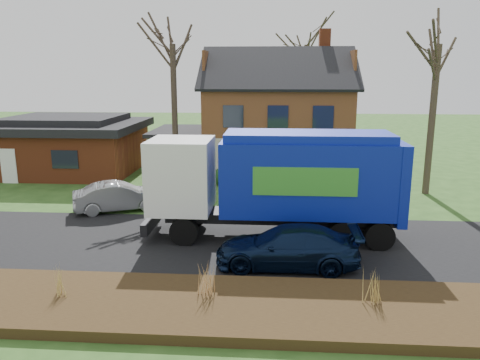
{
  "coord_description": "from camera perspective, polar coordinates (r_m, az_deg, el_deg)",
  "views": [
    {
      "loc": [
        1.76,
        -17.09,
        6.51
      ],
      "look_at": [
        0.35,
        2.5,
        1.98
      ],
      "focal_mm": 35.0,
      "sensor_mm": 36.0,
      "label": 1
    }
  ],
  "objects": [
    {
      "name": "grass_clump_mid",
      "position": [
        13.58,
        -4.28,
        -11.92
      ],
      "size": [
        0.35,
        0.29,
        0.99
      ],
      "color": "tan",
      "rests_on": "mulch_verge"
    },
    {
      "name": "silver_sedan",
      "position": [
        23.18,
        -14.55,
        -1.97
      ],
      "size": [
        4.45,
        3.04,
        1.39
      ],
      "primitive_type": "imported",
      "rotation": [
        0.0,
        0.0,
        1.98
      ],
      "color": "#95989C",
      "rests_on": "ground"
    },
    {
      "name": "ground",
      "position": [
        18.37,
        -1.67,
        -7.77
      ],
      "size": [
        120.0,
        120.0,
        0.0
      ],
      "primitive_type": "plane",
      "color": "#264918",
      "rests_on": "ground"
    },
    {
      "name": "grass_clump_west",
      "position": [
        14.5,
        -21.04,
        -11.36
      ],
      "size": [
        0.34,
        0.28,
        0.89
      ],
      "color": "tan",
      "rests_on": "mulch_verge"
    },
    {
      "name": "mulch_verge",
      "position": [
        13.51,
        -3.99,
        -15.13
      ],
      "size": [
        80.0,
        3.5,
        0.3
      ],
      "primitive_type": "cube",
      "color": "black",
      "rests_on": "ground"
    },
    {
      "name": "road",
      "position": [
        18.36,
        -1.67,
        -7.74
      ],
      "size": [
        80.0,
        7.0,
        0.02
      ],
      "primitive_type": "cube",
      "color": "black",
      "rests_on": "ground"
    },
    {
      "name": "tree_front_west",
      "position": [
        27.12,
        -8.32,
        18.56
      ],
      "size": [
        3.76,
        3.76,
        11.17
      ],
      "color": "#382C22",
      "rests_on": "ground"
    },
    {
      "name": "tree_front_east",
      "position": [
        27.1,
        23.34,
        17.71
      ],
      "size": [
        4.08,
        4.08,
        11.34
      ],
      "color": "#433628",
      "rests_on": "ground"
    },
    {
      "name": "navy_wagon",
      "position": [
        16.17,
        5.8,
        -8.11
      ],
      "size": [
        4.9,
        2.03,
        1.42
      ],
      "primitive_type": "imported",
      "rotation": [
        0.0,
        0.0,
        -1.58
      ],
      "color": "#0B1732",
      "rests_on": "ground"
    },
    {
      "name": "ranch_house",
      "position": [
        33.41,
        -20.31,
        4.1
      ],
      "size": [
        9.8,
        8.2,
        3.7
      ],
      "color": "#943F20",
      "rests_on": "ground"
    },
    {
      "name": "grass_clump_east",
      "position": [
        13.71,
        15.85,
        -12.29
      ],
      "size": [
        0.38,
        0.31,
        0.94
      ],
      "color": "#AC8E4B",
      "rests_on": "mulch_verge"
    },
    {
      "name": "tree_back",
      "position": [
        39.29,
        8.15,
        17.67
      ],
      "size": [
        3.72,
        3.72,
        11.76
      ],
      "color": "#383021",
      "rests_on": "ground"
    },
    {
      "name": "main_house",
      "position": [
        31.1,
        3.64,
        8.38
      ],
      "size": [
        12.95,
        8.95,
        9.26
      ],
      "color": "beige",
      "rests_on": "ground"
    },
    {
      "name": "garbage_truck",
      "position": [
        18.41,
        4.87,
        0.25
      ],
      "size": [
        9.98,
        2.72,
        4.28
      ],
      "rotation": [
        0.0,
        0.0,
        0.0
      ],
      "color": "black",
      "rests_on": "ground"
    }
  ]
}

